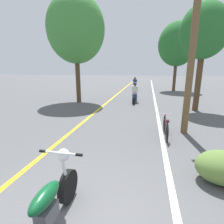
{
  "coord_description": "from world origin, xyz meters",
  "views": [
    {
      "loc": [
        1.14,
        -1.71,
        2.4
      ],
      "look_at": [
        -0.06,
        4.16,
        0.9
      ],
      "focal_mm": 28.0,
      "sensor_mm": 36.0,
      "label": 1
    }
  ],
  "objects_px": {
    "utility_pole": "(192,52)",
    "bicycle_parked": "(166,127)",
    "roadside_tree_left": "(76,29)",
    "motorcycle_foreground": "(48,206)",
    "motorcycle_rider_far": "(135,85)",
    "roadside_tree_right_far": "(177,44)",
    "roadside_tree_right_near": "(204,32)",
    "motorcycle_rider_lead": "(135,95)"
  },
  "relations": [
    {
      "from": "motorcycle_rider_far",
      "to": "motorcycle_rider_lead",
      "type": "bearing_deg",
      "value": -85.65
    },
    {
      "from": "roadside_tree_left",
      "to": "bicycle_parked",
      "type": "bearing_deg",
      "value": -45.23
    },
    {
      "from": "motorcycle_foreground",
      "to": "bicycle_parked",
      "type": "relative_size",
      "value": 1.22
    },
    {
      "from": "motorcycle_foreground",
      "to": "bicycle_parked",
      "type": "height_order",
      "value": "motorcycle_foreground"
    },
    {
      "from": "utility_pole",
      "to": "motorcycle_rider_lead",
      "type": "height_order",
      "value": "utility_pole"
    },
    {
      "from": "motorcycle_foreground",
      "to": "motorcycle_rider_lead",
      "type": "distance_m",
      "value": 10.63
    },
    {
      "from": "motorcycle_foreground",
      "to": "motorcycle_rider_lead",
      "type": "height_order",
      "value": "motorcycle_rider_lead"
    },
    {
      "from": "roadside_tree_right_far",
      "to": "motorcycle_rider_lead",
      "type": "height_order",
      "value": "roadside_tree_right_far"
    },
    {
      "from": "roadside_tree_right_near",
      "to": "motorcycle_foreground",
      "type": "relative_size",
      "value": 2.89
    },
    {
      "from": "utility_pole",
      "to": "motorcycle_rider_far",
      "type": "bearing_deg",
      "value": 101.97
    },
    {
      "from": "motorcycle_rider_lead",
      "to": "motorcycle_rider_far",
      "type": "relative_size",
      "value": 1.01
    },
    {
      "from": "roadside_tree_left",
      "to": "motorcycle_rider_far",
      "type": "relative_size",
      "value": 3.4
    },
    {
      "from": "roadside_tree_right_near",
      "to": "motorcycle_foreground",
      "type": "xyz_separation_m",
      "value": [
        -4.12,
        -8.83,
        -3.82
      ]
    },
    {
      "from": "motorcycle_foreground",
      "to": "motorcycle_rider_lead",
      "type": "xyz_separation_m",
      "value": [
        0.45,
        10.62,
        0.1
      ]
    },
    {
      "from": "utility_pole",
      "to": "roadside_tree_right_near",
      "type": "height_order",
      "value": "roadside_tree_right_near"
    },
    {
      "from": "motorcycle_foreground",
      "to": "roadside_tree_left",
      "type": "bearing_deg",
      "value": 109.67
    },
    {
      "from": "motorcycle_foreground",
      "to": "roadside_tree_right_far",
      "type": "bearing_deg",
      "value": 77.25
    },
    {
      "from": "utility_pole",
      "to": "bicycle_parked",
      "type": "relative_size",
      "value": 3.52
    },
    {
      "from": "motorcycle_rider_lead",
      "to": "motorcycle_foreground",
      "type": "bearing_deg",
      "value": -92.43
    },
    {
      "from": "roadside_tree_right_far",
      "to": "motorcycle_rider_lead",
      "type": "xyz_separation_m",
      "value": [
        -3.66,
        -7.56,
        -4.26
      ]
    },
    {
      "from": "roadside_tree_right_far",
      "to": "motorcycle_rider_far",
      "type": "xyz_separation_m",
      "value": [
        -4.28,
        0.63,
        -4.27
      ]
    },
    {
      "from": "utility_pole",
      "to": "bicycle_parked",
      "type": "height_order",
      "value": "utility_pole"
    },
    {
      "from": "utility_pole",
      "to": "roadside_tree_right_near",
      "type": "relative_size",
      "value": 1.0
    },
    {
      "from": "utility_pole",
      "to": "motorcycle_rider_far",
      "type": "xyz_separation_m",
      "value": [
        -2.96,
        13.96,
        -2.43
      ]
    },
    {
      "from": "motorcycle_foreground",
      "to": "motorcycle_rider_far",
      "type": "relative_size",
      "value": 0.94
    },
    {
      "from": "roadside_tree_right_near",
      "to": "bicycle_parked",
      "type": "xyz_separation_m",
      "value": [
        -2.07,
        -4.51,
        -3.92
      ]
    },
    {
      "from": "motorcycle_rider_far",
      "to": "bicycle_parked",
      "type": "bearing_deg",
      "value": -81.29
    },
    {
      "from": "bicycle_parked",
      "to": "motorcycle_rider_lead",
      "type": "bearing_deg",
      "value": 104.23
    },
    {
      "from": "bicycle_parked",
      "to": "roadside_tree_right_far",
      "type": "bearing_deg",
      "value": 81.53
    },
    {
      "from": "roadside_tree_left",
      "to": "bicycle_parked",
      "type": "xyz_separation_m",
      "value": [
        5.62,
        -5.66,
        -4.6
      ]
    },
    {
      "from": "roadside_tree_right_far",
      "to": "bicycle_parked",
      "type": "relative_size",
      "value": 4.32
    },
    {
      "from": "roadside_tree_right_near",
      "to": "bicycle_parked",
      "type": "relative_size",
      "value": 3.53
    },
    {
      "from": "roadside_tree_right_far",
      "to": "roadside_tree_left",
      "type": "relative_size",
      "value": 0.98
    },
    {
      "from": "roadside_tree_right_far",
      "to": "motorcycle_foreground",
      "type": "xyz_separation_m",
      "value": [
        -4.11,
        -18.18,
        -4.35
      ]
    },
    {
      "from": "roadside_tree_right_near",
      "to": "roadside_tree_right_far",
      "type": "distance_m",
      "value": 9.36
    },
    {
      "from": "utility_pole",
      "to": "bicycle_parked",
      "type": "xyz_separation_m",
      "value": [
        -0.74,
        -0.52,
        -2.62
      ]
    },
    {
      "from": "motorcycle_rider_lead",
      "to": "roadside_tree_right_far",
      "type": "bearing_deg",
      "value": 64.15
    },
    {
      "from": "roadside_tree_right_near",
      "to": "motorcycle_rider_lead",
      "type": "height_order",
      "value": "roadside_tree_right_near"
    },
    {
      "from": "motorcycle_rider_lead",
      "to": "bicycle_parked",
      "type": "bearing_deg",
      "value": -75.77
    },
    {
      "from": "roadside_tree_left",
      "to": "motorcycle_rider_far",
      "type": "bearing_deg",
      "value": 68.92
    },
    {
      "from": "motorcycle_rider_far",
      "to": "motorcycle_foreground",
      "type": "bearing_deg",
      "value": -89.48
    },
    {
      "from": "utility_pole",
      "to": "motorcycle_rider_lead",
      "type": "bearing_deg",
      "value": 112.03
    }
  ]
}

